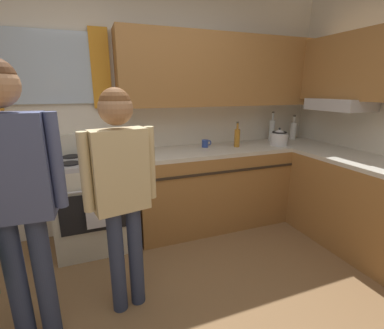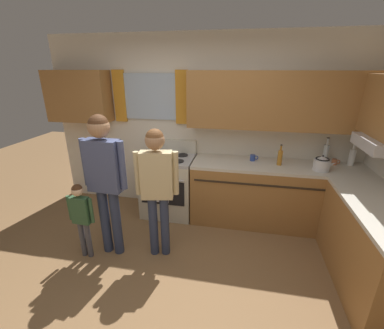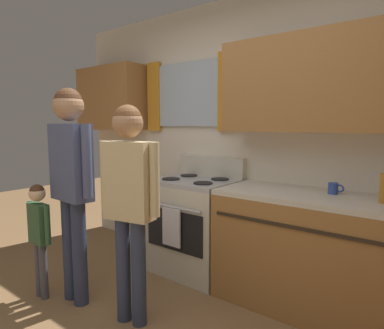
{
  "view_description": "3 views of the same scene",
  "coord_description": "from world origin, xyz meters",
  "px_view_note": "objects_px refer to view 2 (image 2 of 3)",
  "views": [
    {
      "loc": [
        -0.42,
        -1.15,
        1.54
      ],
      "look_at": [
        0.27,
        0.68,
        1.0
      ],
      "focal_mm": 25.51,
      "sensor_mm": 36.0,
      "label": 1
    },
    {
      "loc": [
        0.62,
        -1.91,
        2.14
      ],
      "look_at": [
        0.03,
        1.09,
        0.99
      ],
      "focal_mm": 24.25,
      "sensor_mm": 36.0,
      "label": 2
    },
    {
      "loc": [
        1.47,
        -0.93,
        1.41
      ],
      "look_at": [
        -0.08,
        1.06,
        1.11
      ],
      "focal_mm": 31.1,
      "sensor_mm": 36.0,
      "label": 3
    }
  ],
  "objects_px": {
    "adult_in_plaid": "(157,180)",
    "small_child": "(81,213)",
    "bottle_milk_white": "(352,157)",
    "bottle_oil_amber": "(280,157)",
    "bottle_tall_clear": "(325,153)",
    "stove_oven": "(169,184)",
    "stovetop_kettle": "(322,163)",
    "mug_cobalt_blue": "(253,158)",
    "adult_holding_child": "(104,171)",
    "cup_terracotta": "(335,162)"
  },
  "relations": [
    {
      "from": "stove_oven",
      "to": "bottle_milk_white",
      "type": "height_order",
      "value": "bottle_milk_white"
    },
    {
      "from": "bottle_tall_clear",
      "to": "stovetop_kettle",
      "type": "relative_size",
      "value": 1.34
    },
    {
      "from": "mug_cobalt_blue",
      "to": "bottle_milk_white",
      "type": "bearing_deg",
      "value": 3.32
    },
    {
      "from": "bottle_tall_clear",
      "to": "bottle_oil_amber",
      "type": "distance_m",
      "value": 0.64
    },
    {
      "from": "bottle_milk_white",
      "to": "mug_cobalt_blue",
      "type": "distance_m",
      "value": 1.29
    },
    {
      "from": "bottle_milk_white",
      "to": "small_child",
      "type": "distance_m",
      "value": 3.5
    },
    {
      "from": "bottle_tall_clear",
      "to": "mug_cobalt_blue",
      "type": "xyz_separation_m",
      "value": [
        -0.96,
        -0.08,
        -0.1
      ]
    },
    {
      "from": "adult_holding_child",
      "to": "small_child",
      "type": "relative_size",
      "value": 1.79
    },
    {
      "from": "stove_oven",
      "to": "cup_terracotta",
      "type": "distance_m",
      "value": 2.36
    },
    {
      "from": "bottle_milk_white",
      "to": "mug_cobalt_blue",
      "type": "relative_size",
      "value": 2.73
    },
    {
      "from": "bottle_milk_white",
      "to": "mug_cobalt_blue",
      "type": "height_order",
      "value": "bottle_milk_white"
    },
    {
      "from": "bottle_milk_white",
      "to": "adult_holding_child",
      "type": "relative_size",
      "value": 0.18
    },
    {
      "from": "stove_oven",
      "to": "bottle_tall_clear",
      "type": "relative_size",
      "value": 3.0
    },
    {
      "from": "bottle_tall_clear",
      "to": "bottle_milk_white",
      "type": "height_order",
      "value": "bottle_tall_clear"
    },
    {
      "from": "cup_terracotta",
      "to": "stove_oven",
      "type": "bearing_deg",
      "value": -176.22
    },
    {
      "from": "bottle_milk_white",
      "to": "bottle_oil_amber",
      "type": "relative_size",
      "value": 1.09
    },
    {
      "from": "adult_holding_child",
      "to": "adult_in_plaid",
      "type": "height_order",
      "value": "adult_holding_child"
    },
    {
      "from": "bottle_oil_amber",
      "to": "adult_holding_child",
      "type": "bearing_deg",
      "value": -152.31
    },
    {
      "from": "stove_oven",
      "to": "bottle_tall_clear",
      "type": "distance_m",
      "value": 2.26
    },
    {
      "from": "bottle_tall_clear",
      "to": "small_child",
      "type": "distance_m",
      "value": 3.21
    },
    {
      "from": "stove_oven",
      "to": "bottle_oil_amber",
      "type": "distance_m",
      "value": 1.66
    },
    {
      "from": "bottle_tall_clear",
      "to": "cup_terracotta",
      "type": "xyz_separation_m",
      "value": [
        0.13,
        -0.03,
        -0.1
      ]
    },
    {
      "from": "bottle_tall_clear",
      "to": "adult_in_plaid",
      "type": "relative_size",
      "value": 0.24
    },
    {
      "from": "bottle_tall_clear",
      "to": "mug_cobalt_blue",
      "type": "height_order",
      "value": "bottle_tall_clear"
    },
    {
      "from": "bottle_milk_white",
      "to": "bottle_oil_amber",
      "type": "xyz_separation_m",
      "value": [
        -0.94,
        -0.18,
        -0.01
      ]
    },
    {
      "from": "bottle_tall_clear",
      "to": "bottle_milk_white",
      "type": "xyz_separation_m",
      "value": [
        0.33,
        -0.01,
        -0.02
      ]
    },
    {
      "from": "cup_terracotta",
      "to": "adult_holding_child",
      "type": "distance_m",
      "value": 2.98
    },
    {
      "from": "mug_cobalt_blue",
      "to": "small_child",
      "type": "height_order",
      "value": "mug_cobalt_blue"
    },
    {
      "from": "stove_oven",
      "to": "cup_terracotta",
      "type": "xyz_separation_m",
      "value": [
        2.31,
        0.15,
        0.47
      ]
    },
    {
      "from": "bottle_oil_amber",
      "to": "stovetop_kettle",
      "type": "relative_size",
      "value": 1.04
    },
    {
      "from": "bottle_oil_amber",
      "to": "adult_in_plaid",
      "type": "relative_size",
      "value": 0.18
    },
    {
      "from": "stove_oven",
      "to": "small_child",
      "type": "relative_size",
      "value": 1.16
    },
    {
      "from": "bottle_oil_amber",
      "to": "adult_in_plaid",
      "type": "bearing_deg",
      "value": -145.64
    },
    {
      "from": "bottle_tall_clear",
      "to": "stovetop_kettle",
      "type": "distance_m",
      "value": 0.31
    },
    {
      "from": "mug_cobalt_blue",
      "to": "stovetop_kettle",
      "type": "relative_size",
      "value": 0.42
    },
    {
      "from": "bottle_oil_amber",
      "to": "mug_cobalt_blue",
      "type": "relative_size",
      "value": 2.49
    },
    {
      "from": "bottle_oil_amber",
      "to": "adult_in_plaid",
      "type": "xyz_separation_m",
      "value": [
        -1.41,
        -0.96,
        -0.03
      ]
    },
    {
      "from": "mug_cobalt_blue",
      "to": "adult_in_plaid",
      "type": "xyz_separation_m",
      "value": [
        -1.06,
        -1.07,
        0.03
      ]
    },
    {
      "from": "mug_cobalt_blue",
      "to": "adult_holding_child",
      "type": "xyz_separation_m",
      "value": [
        -1.64,
        -1.15,
        0.12
      ]
    },
    {
      "from": "bottle_milk_white",
      "to": "stovetop_kettle",
      "type": "xyz_separation_m",
      "value": [
        -0.44,
        -0.28,
        -0.02
      ]
    },
    {
      "from": "cup_terracotta",
      "to": "small_child",
      "type": "distance_m",
      "value": 3.3
    },
    {
      "from": "bottle_oil_amber",
      "to": "stovetop_kettle",
      "type": "bearing_deg",
      "value": -11.3
    },
    {
      "from": "cup_terracotta",
      "to": "bottle_tall_clear",
      "type": "bearing_deg",
      "value": 164.98
    },
    {
      "from": "stove_oven",
      "to": "adult_in_plaid",
      "type": "distance_m",
      "value": 1.1
    },
    {
      "from": "adult_in_plaid",
      "to": "small_child",
      "type": "relative_size",
      "value": 1.64
    },
    {
      "from": "stovetop_kettle",
      "to": "small_child",
      "type": "bearing_deg",
      "value": -158.6
    },
    {
      "from": "stove_oven",
      "to": "adult_in_plaid",
      "type": "bearing_deg",
      "value": -80.69
    },
    {
      "from": "bottle_tall_clear",
      "to": "stove_oven",
      "type": "bearing_deg",
      "value": -175.12
    },
    {
      "from": "stove_oven",
      "to": "stovetop_kettle",
      "type": "relative_size",
      "value": 4.02
    },
    {
      "from": "stovetop_kettle",
      "to": "cup_terracotta",
      "type": "bearing_deg",
      "value": 47.44
    }
  ]
}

